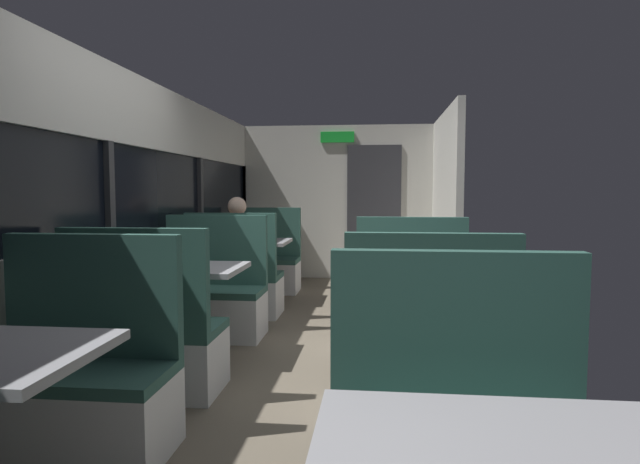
% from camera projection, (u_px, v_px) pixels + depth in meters
% --- Properties ---
extents(ground_plane, '(3.30, 9.20, 0.02)m').
position_uv_depth(ground_plane, '(296.00, 369.00, 4.01)').
color(ground_plane, '#665B4C').
extents(carriage_window_panel_left, '(0.09, 8.48, 2.30)m').
position_uv_depth(carriage_window_panel_left, '(107.00, 219.00, 4.08)').
color(carriage_window_panel_left, beige).
rests_on(carriage_window_panel_left, ground_plane).
extents(carriage_end_bulkhead, '(2.90, 0.11, 2.30)m').
position_uv_depth(carriage_end_bulkhead, '(341.00, 203.00, 8.07)').
color(carriage_end_bulkhead, beige).
rests_on(carriage_end_bulkhead, ground_plane).
extents(carriage_aisle_panel_right, '(0.08, 2.40, 2.30)m').
position_uv_depth(carriage_aisle_panel_right, '(445.00, 205.00, 6.74)').
color(carriage_aisle_panel_right, beige).
rests_on(carriage_aisle_panel_right, ground_plane).
extents(bench_near_window_facing_entry, '(0.95, 0.50, 1.10)m').
position_uv_depth(bench_near_window_facing_entry, '(79.00, 389.00, 2.70)').
color(bench_near_window_facing_entry, silver).
rests_on(bench_near_window_facing_entry, ground_plane).
extents(dining_table_mid_window, '(0.90, 0.70, 0.74)m').
position_uv_depth(dining_table_mid_window, '(184.00, 279.00, 4.16)').
color(dining_table_mid_window, '#9E9EA3').
rests_on(dining_table_mid_window, ground_plane).
extents(bench_mid_window_facing_end, '(0.95, 0.50, 1.10)m').
position_uv_depth(bench_mid_window_facing_end, '(147.00, 344.00, 3.49)').
color(bench_mid_window_facing_end, silver).
rests_on(bench_mid_window_facing_end, ground_plane).
extents(bench_mid_window_facing_entry, '(0.95, 0.50, 1.10)m').
position_uv_depth(bench_mid_window_facing_entry, '(212.00, 300.00, 4.88)').
color(bench_mid_window_facing_entry, silver).
rests_on(bench_mid_window_facing_entry, ground_plane).
extents(dining_table_far_window, '(0.90, 0.70, 0.74)m').
position_uv_depth(dining_table_far_window, '(250.00, 249.00, 6.35)').
color(dining_table_far_window, '#9E9EA3').
rests_on(dining_table_far_window, ground_plane).
extents(bench_far_window_facing_end, '(0.95, 0.50, 1.10)m').
position_uv_depth(bench_far_window_facing_end, '(235.00, 285.00, 5.68)').
color(bench_far_window_facing_end, silver).
rests_on(bench_far_window_facing_end, ground_plane).
extents(bench_far_window_facing_entry, '(0.95, 0.50, 1.10)m').
position_uv_depth(bench_far_window_facing_entry, '(263.00, 266.00, 7.06)').
color(bench_far_window_facing_entry, silver).
rests_on(bench_far_window_facing_entry, ground_plane).
extents(dining_table_rear_aisle, '(0.90, 0.70, 0.74)m').
position_uv_depth(dining_table_rear_aisle, '(419.00, 288.00, 3.78)').
color(dining_table_rear_aisle, '#9E9EA3').
rests_on(dining_table_rear_aisle, ground_plane).
extents(bench_rear_aisle_facing_end, '(0.95, 0.50, 1.10)m').
position_uv_depth(bench_rear_aisle_facing_end, '(428.00, 363.00, 3.11)').
color(bench_rear_aisle_facing_end, silver).
rests_on(bench_rear_aisle_facing_end, ground_plane).
extents(bench_rear_aisle_facing_entry, '(0.95, 0.50, 1.10)m').
position_uv_depth(bench_rear_aisle_facing_entry, '(412.00, 310.00, 4.49)').
color(bench_rear_aisle_facing_entry, silver).
rests_on(bench_rear_aisle_facing_entry, ground_plane).
extents(seated_passenger, '(0.47, 0.55, 1.26)m').
position_uv_depth(seated_passenger, '(237.00, 264.00, 5.73)').
color(seated_passenger, '#26262D').
rests_on(seated_passenger, ground_plane).
extents(coffee_cup_primary, '(0.07, 0.07, 0.09)m').
position_uv_depth(coffee_cup_primary, '(249.00, 238.00, 6.16)').
color(coffee_cup_primary, '#26598C').
rests_on(coffee_cup_primary, dining_table_far_window).
extents(coffee_cup_secondary, '(0.07, 0.07, 0.09)m').
position_uv_depth(coffee_cup_secondary, '(167.00, 258.00, 4.32)').
color(coffee_cup_secondary, '#26598C').
rests_on(coffee_cup_secondary, dining_table_mid_window).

